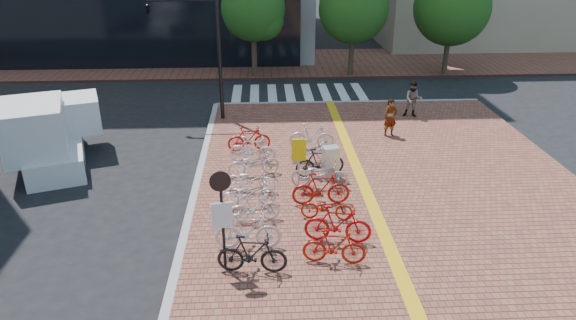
{
  "coord_description": "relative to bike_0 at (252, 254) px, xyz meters",
  "views": [
    {
      "loc": [
        -1.57,
        -13.93,
        8.49
      ],
      "look_at": [
        -0.73,
        2.03,
        1.3
      ],
      "focal_mm": 32.0,
      "sensor_mm": 36.0,
      "label": 1
    }
  ],
  "objects": [
    {
      "name": "far_sidewalk",
      "position": [
        1.93,
        23.63,
        -0.64
      ],
      "size": [
        70.0,
        8.0,
        0.15
      ],
      "primitive_type": "cube",
      "color": "brown",
      "rests_on": "ground"
    },
    {
      "name": "pedestrian_a",
      "position": [
        5.94,
        9.62,
        0.28
      ],
      "size": [
        0.68,
        0.52,
        1.68
      ],
      "primitive_type": "imported",
      "rotation": [
        0.0,
        0.0,
        0.22
      ],
      "color": "gray",
      "rests_on": "sidewalk"
    },
    {
      "name": "pedestrian_b",
      "position": [
        7.62,
        12.08,
        0.32
      ],
      "size": [
        1.0,
        0.87,
        1.76
      ],
      "primitive_type": "imported",
      "rotation": [
        0.0,
        0.0,
        -0.27
      ],
      "color": "#505565",
      "rests_on": "sidewalk"
    },
    {
      "name": "yellow_sign",
      "position": [
        1.57,
        4.83,
        0.72
      ],
      "size": [
        0.5,
        0.12,
        1.85
      ],
      "color": "#B7B7BC",
      "rests_on": "sidewalk"
    },
    {
      "name": "bike_12",
      "position": [
        2.31,
        4.78,
        -0.04
      ],
      "size": [
        2.08,
        0.98,
        1.05
      ],
      "primitive_type": "imported",
      "rotation": [
        0.0,
        0.0,
        1.43
      ],
      "color": "#ADADB2",
      "rests_on": "sidewalk"
    },
    {
      "name": "bike_0",
      "position": [
        0.0,
        0.0,
        0.0
      ],
      "size": [
        1.91,
        0.72,
        1.12
      ],
      "primitive_type": "imported",
      "rotation": [
        0.0,
        0.0,
        1.46
      ],
      "color": "black",
      "rests_on": "sidewalk"
    },
    {
      "name": "ground",
      "position": [
        1.93,
        2.63,
        -0.71
      ],
      "size": [
        120.0,
        120.0,
        0.0
      ],
      "primitive_type": "plane",
      "color": "black",
      "rests_on": "ground"
    },
    {
      "name": "bike_13",
      "position": [
        2.42,
        5.73,
        -0.0
      ],
      "size": [
        1.93,
        0.86,
        1.12
      ],
      "primitive_type": "imported",
      "rotation": [
        0.0,
        0.0,
        1.76
      ],
      "color": "black",
      "rests_on": "sidewalk"
    },
    {
      "name": "notice_sign",
      "position": [
        -0.73,
        0.12,
        1.29
      ],
      "size": [
        0.54,
        0.17,
        2.94
      ],
      "color": "black",
      "rests_on": "sidewalk"
    },
    {
      "name": "box_truck",
      "position": [
        -7.76,
        7.57,
        0.58
      ],
      "size": [
        3.46,
        5.15,
        2.75
      ],
      "color": "silver",
      "rests_on": "ground"
    },
    {
      "name": "bike_10",
      "position": [
        2.3,
        2.61,
        -0.13
      ],
      "size": [
        1.71,
        0.86,
        0.86
      ],
      "primitive_type": "imported",
      "rotation": [
        0.0,
        0.0,
        1.39
      ],
      "color": "#A61D0B",
      "rests_on": "sidewalk"
    },
    {
      "name": "bike_15",
      "position": [
        2.37,
        8.28,
        -0.0
      ],
      "size": [
        1.92,
        0.76,
        1.12
      ],
      "primitive_type": "imported",
      "rotation": [
        0.0,
        0.0,
        1.45
      ],
      "color": "silver",
      "rests_on": "sidewalk"
    },
    {
      "name": "bike_8",
      "position": [
        2.22,
        0.3,
        -0.04
      ],
      "size": [
        1.78,
        0.75,
        1.04
      ],
      "primitive_type": "imported",
      "rotation": [
        0.0,
        0.0,
        1.42
      ],
      "color": "#A91B0C",
      "rests_on": "sidewalk"
    },
    {
      "name": "street_trees",
      "position": [
        6.97,
        20.09,
        3.39
      ],
      "size": [
        16.2,
        4.6,
        6.35
      ],
      "color": "#38281E",
      "rests_on": "far_sidewalk"
    },
    {
      "name": "traffic_light_pole",
      "position": [
        -2.98,
        12.37,
        3.63
      ],
      "size": [
        3.26,
        1.26,
        6.07
      ],
      "color": "black",
      "rests_on": "sidewalk"
    },
    {
      "name": "crosswalk",
      "position": [
        2.43,
        16.63,
        -0.71
      ],
      "size": [
        7.5,
        4.0,
        0.01
      ],
      "color": "silver",
      "rests_on": "ground"
    },
    {
      "name": "kerb_north",
      "position": [
        4.93,
        14.63,
        -0.64
      ],
      "size": [
        14.0,
        0.25,
        0.15
      ],
      "primitive_type": "cube",
      "color": "gray",
      "rests_on": "ground"
    },
    {
      "name": "bike_9",
      "position": [
        2.46,
        1.33,
        0.03
      ],
      "size": [
        2.02,
        0.88,
        1.17
      ],
      "primitive_type": "imported",
      "rotation": [
        0.0,
        0.0,
        1.4
      ],
      "color": "#BB0D0F",
      "rests_on": "sidewalk"
    },
    {
      "name": "bike_2",
      "position": [
        0.05,
        2.6,
        -0.08
      ],
      "size": [
        1.65,
        0.68,
        0.96
      ],
      "primitive_type": "imported",
      "rotation": [
        0.0,
        0.0,
        1.72
      ],
      "color": "silver",
      "rests_on": "sidewalk"
    },
    {
      "name": "bike_3",
      "position": [
        -0.16,
        3.53,
        -0.07
      ],
      "size": [
        1.95,
        1.0,
        0.98
      ],
      "primitive_type": "imported",
      "rotation": [
        0.0,
        0.0,
        1.77
      ],
      "color": "silver",
      "rests_on": "sidewalk"
    },
    {
      "name": "bike_5",
      "position": [
        -0.01,
        5.88,
        -0.06
      ],
      "size": [
        2.0,
        1.03,
        1.0
      ],
      "primitive_type": "imported",
      "rotation": [
        0.0,
        0.0,
        1.77
      ],
      "color": "silver",
      "rests_on": "sidewalk"
    },
    {
      "name": "utility_box",
      "position": [
        2.78,
        5.53,
        0.05
      ],
      "size": [
        0.65,
        0.53,
        1.23
      ],
      "primitive_type": "cube",
      "rotation": [
        0.0,
        0.0,
        0.25
      ],
      "color": "silver",
      "rests_on": "sidewalk"
    },
    {
      "name": "bike_4",
      "position": [
        -0.1,
        4.62,
        -0.1
      ],
      "size": [
        1.84,
        0.92,
        0.93
      ],
      "primitive_type": "imported",
      "rotation": [
        0.0,
        0.0,
        1.39
      ],
      "color": "white",
      "rests_on": "sidewalk"
    },
    {
      "name": "bike_14",
      "position": [
        2.2,
        7.09,
        -0.14
      ],
      "size": [
        1.67,
        0.82,
        0.84
      ],
      "primitive_type": "imported",
      "rotation": [
        0.0,
        0.0,
        1.74
      ],
      "color": "silver",
      "rests_on": "sidewalk"
    },
    {
      "name": "bike_11",
      "position": [
        2.22,
        3.59,
        0.02
      ],
      "size": [
        1.94,
        0.59,
        1.16
      ],
      "primitive_type": "imported",
      "rotation": [
        0.0,
        0.0,
        1.6
      ],
      "color": "#A3150B",
      "rests_on": "sidewalk"
    },
    {
      "name": "bike_1",
      "position": [
        -0.13,
        1.13,
        0.01
      ],
      "size": [
        1.9,
        0.56,
        1.14
      ],
      "primitive_type": "imported",
      "rotation": [
        0.0,
        0.0,
        1.56
      ],
      "color": "silver",
      "rests_on": "sidewalk"
    },
    {
      "name": "bike_6",
      "position": [
        -0.07,
        7.05,
        -0.01
      ],
      "size": [
        1.89,
        0.76,
        1.1
      ],
      "primitive_type": "imported",
      "rotation": [
        0.0,
        0.0,
        1.44
      ],
      "color": "silver",
      "rests_on": "sidewalk"
    },
    {
      "name": "bike_7",
      "position": [
        -0.22,
        8.24,
        -0.03
      ],
      "size": [
        1.81,
        0.72,
        1.06
      ],
      "primitive_type": "imported",
      "rotation": [
        0.0,
        0.0,
        1.7
      ],
      "color": "red",
      "rests_on": "sidewalk"
    }
  ]
}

